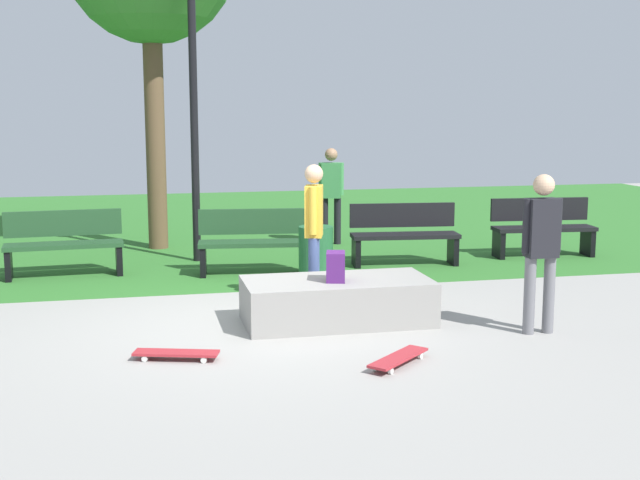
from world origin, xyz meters
name	(u,v)px	position (x,y,z in m)	size (l,w,h in m)	color
ground_plane	(249,324)	(0.00, 0.00, 0.00)	(28.00, 28.00, 0.00)	gray
grass_lawn	(196,225)	(0.00, 7.81, 0.00)	(26.60, 12.38, 0.01)	#2D6B28
concrete_ledge	(337,301)	(0.96, -0.14, 0.24)	(2.04, 0.99, 0.48)	gray
backpack_on_ledge	(336,267)	(0.92, -0.21, 0.64)	(0.28, 0.20, 0.32)	#4C1E66
skater_performing_trick	(541,241)	(2.92, -1.01, 0.98)	(0.43, 0.22, 1.67)	slate
skater_watching	(314,223)	(0.91, 0.84, 0.98)	(0.28, 0.42, 1.68)	#3F5184
skateboard_by_ledge	(398,358)	(1.15, -1.74, 0.06)	(0.72, 0.69, 0.08)	#A5262D
skateboard_spare	(176,353)	(-0.85, -1.14, 0.06)	(0.82, 0.42, 0.08)	#A5262D
park_bench_near_path	(404,233)	(2.74, 2.96, 0.48)	(1.64, 0.63, 0.91)	black
park_bench_by_oak	(64,242)	(-2.16, 3.17, 0.48)	(1.63, 0.57, 0.91)	#1E4223
park_bench_center_lawn	(255,240)	(0.47, 2.75, 0.48)	(1.64, 0.65, 0.91)	#1E4223
park_bench_far_left	(542,226)	(5.10, 3.17, 0.48)	(1.63, 0.60, 0.91)	black
lamp_post	(193,84)	(-0.26, 3.93, 2.67)	(0.28, 0.28, 4.42)	black
trash_bin	(316,255)	(1.16, 1.88, 0.39)	(0.46, 0.46, 0.78)	#1E592D
pedestrian_with_backpack	(331,187)	(2.12, 5.05, 0.98)	(0.42, 0.41, 1.65)	black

